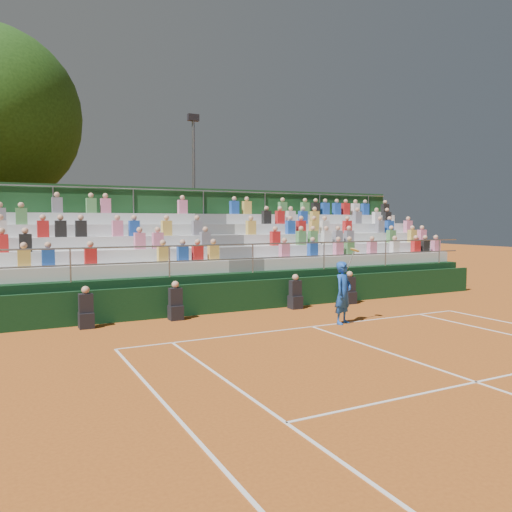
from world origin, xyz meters
TOP-DOWN VIEW (x-y plane):
  - ground at (0.00, 0.00)m, footprint 90.00×90.00m
  - courtside_wall at (0.00, 3.20)m, footprint 20.00×0.15m
  - line_officials at (-1.07, 2.75)m, footprint 9.57×0.40m
  - grandstand at (0.02, 6.44)m, footprint 20.00×5.20m
  - tennis_player at (1.05, -0.04)m, footprint 0.92×0.67m
  - floodlight_mast at (1.33, 13.27)m, footprint 0.60×0.25m

SIDE VIEW (x-z plane):
  - ground at x=0.00m, z-range 0.00..0.00m
  - line_officials at x=-1.07m, z-range -0.12..1.07m
  - courtside_wall at x=0.00m, z-range 0.00..1.00m
  - tennis_player at x=1.05m, z-range -0.19..2.02m
  - grandstand at x=0.02m, z-range -1.12..3.28m
  - floodlight_mast at x=1.33m, z-range 0.68..9.24m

